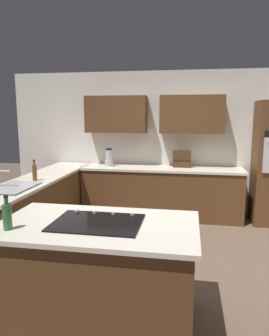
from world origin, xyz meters
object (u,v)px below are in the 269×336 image
dish_soap_bottle (35,172)px  sink_unit (13,187)px  cooktop (98,222)px  oil_bottle (7,216)px  blender (109,159)px  spice_rack (182,159)px

dish_soap_bottle → sink_unit: bearing=83.0°
cooktop → oil_bottle: oil_bottle is taller
blender → oil_bottle: size_ratio=1.11×
spice_rack → oil_bottle: bearing=68.4°
spice_rack → oil_bottle: 3.57m
blender → spice_rack: bearing=-175.6°
sink_unit → spice_rack: spice_rack is taller
dish_soap_bottle → oil_bottle: 1.95m
spice_rack → oil_bottle: (1.32, 3.32, -0.03)m
cooktop → spice_rack: (-0.64, -3.04, 0.14)m
sink_unit → dish_soap_bottle: dish_soap_bottle is taller
blender → sink_unit: bearing=67.5°
sink_unit → oil_bottle: (-0.76, 1.34, 0.10)m
cooktop → dish_soap_bottle: (1.38, -1.54, 0.11)m
sink_unit → oil_bottle: size_ratio=2.41×
cooktop → oil_bottle: (0.68, 0.28, 0.11)m
cooktop → dish_soap_bottle: 2.08m
dish_soap_bottle → cooktop: bearing=131.8°
blender → cooktop: bearing=102.7°
sink_unit → blender: size_ratio=2.17×
sink_unit → blender: blender is taller
oil_bottle → spice_rack: bearing=-111.6°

